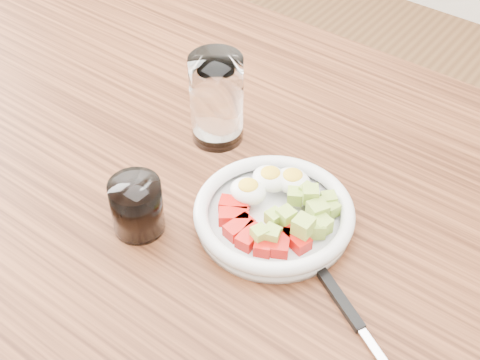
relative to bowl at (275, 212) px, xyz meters
name	(u,v)px	position (x,y,z in m)	size (l,w,h in m)	color
dining_table	(241,251)	(-0.06, 0.00, -0.12)	(1.50, 0.90, 0.77)	brown
bowl	(275,212)	(0.00, 0.00, 0.00)	(0.21, 0.21, 0.05)	white
fork	(352,316)	(0.16, -0.07, -0.01)	(0.18, 0.11, 0.01)	black
water_glass	(217,99)	(-0.17, 0.09, 0.05)	(0.08, 0.08, 0.14)	white
coffee_glass	(137,207)	(-0.14, -0.11, 0.02)	(0.07, 0.07, 0.08)	white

